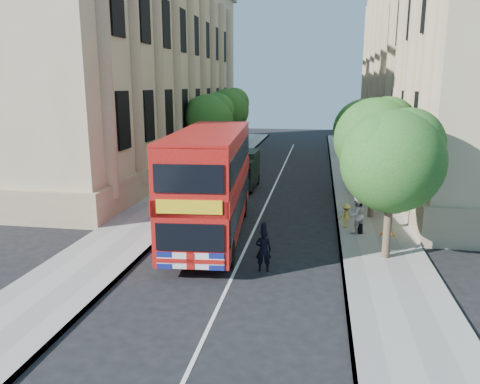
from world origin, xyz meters
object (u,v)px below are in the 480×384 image
at_px(lamp_post, 362,183).
at_px(woman_pedestrian, 356,215).
at_px(double_decker_bus, 211,180).
at_px(police_constable, 263,250).
at_px(box_van, 243,171).

bearing_deg(lamp_post, woman_pedestrian, 179.73).
bearing_deg(lamp_post, double_decker_bus, -169.18).
height_order(double_decker_bus, police_constable, double_decker_bus).
xyz_separation_m(box_van, woman_pedestrian, (6.86, -9.23, -0.21)).
distance_m(lamp_post, police_constable, 6.58).
distance_m(box_van, police_constable, 14.57).
distance_m(double_decker_bus, police_constable, 5.04).
relative_size(double_decker_bus, woman_pedestrian, 5.99).
relative_size(box_van, police_constable, 2.64).
bearing_deg(police_constable, lamp_post, -134.49).
bearing_deg(box_van, police_constable, -77.47).
distance_m(double_decker_bus, woman_pedestrian, 6.96).
xyz_separation_m(double_decker_bus, box_van, (-0.23, 10.53, -1.46)).
relative_size(police_constable, woman_pedestrian, 0.93).
height_order(lamp_post, woman_pedestrian, lamp_post).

